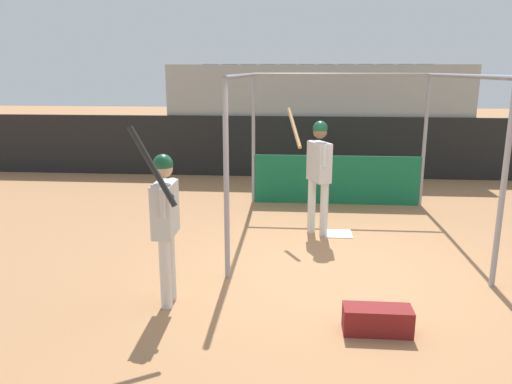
% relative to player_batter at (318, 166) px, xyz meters
% --- Properties ---
extents(ground_plane, '(60.00, 60.00, 0.00)m').
position_rel_player_batter_xyz_m(ground_plane, '(0.15, -1.68, -1.14)').
color(ground_plane, '#A8754C').
extents(outfield_wall, '(24.00, 0.12, 1.51)m').
position_rel_player_batter_xyz_m(outfield_wall, '(0.15, 4.52, -0.38)').
color(outfield_wall, black).
rests_on(outfield_wall, ground).
extents(bleacher_section, '(7.60, 2.40, 2.79)m').
position_rel_player_batter_xyz_m(bleacher_section, '(0.15, 5.78, 0.25)').
color(bleacher_section, '#9E9E99').
rests_on(bleacher_section, ground).
extents(batting_cage, '(3.41, 3.92, 2.58)m').
position_rel_player_batter_xyz_m(batting_cage, '(0.45, 1.13, 0.03)').
color(batting_cage, gray).
rests_on(batting_cage, ground).
extents(home_plate, '(0.44, 0.44, 0.02)m').
position_rel_player_batter_xyz_m(home_plate, '(0.36, -0.00, -1.13)').
color(home_plate, white).
rests_on(home_plate, ground).
extents(player_batter, '(0.74, 0.79, 2.03)m').
position_rel_player_batter_xyz_m(player_batter, '(0.00, 0.00, 0.00)').
color(player_batter, silver).
rests_on(player_batter, ground).
extents(player_waiting, '(0.56, 0.82, 2.09)m').
position_rel_player_batter_xyz_m(player_waiting, '(-1.79, -2.70, -0.08)').
color(player_waiting, silver).
rests_on(player_waiting, ground).
extents(equipment_bag, '(0.70, 0.28, 0.28)m').
position_rel_player_batter_xyz_m(equipment_bag, '(0.51, -3.17, -1.00)').
color(equipment_bag, maroon).
rests_on(equipment_bag, ground).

